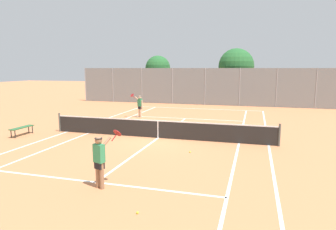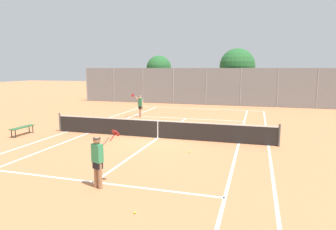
# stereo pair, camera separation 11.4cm
# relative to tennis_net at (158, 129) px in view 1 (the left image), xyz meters

# --- Properties ---
(ground_plane) EXTENTS (120.00, 120.00, 0.00)m
(ground_plane) POSITION_rel_tennis_net_xyz_m (0.00, 0.00, -0.51)
(ground_plane) COLOR #CC7A4C
(court_line_markings) EXTENTS (11.10, 23.90, 0.01)m
(court_line_markings) POSITION_rel_tennis_net_xyz_m (0.00, 0.00, -0.51)
(court_line_markings) COLOR white
(court_line_markings) RESTS_ON ground
(tennis_net) EXTENTS (12.00, 0.10, 1.07)m
(tennis_net) POSITION_rel_tennis_net_xyz_m (0.00, 0.00, 0.00)
(tennis_net) COLOR #474C47
(tennis_net) RESTS_ON ground
(player_near_side) EXTENTS (0.84, 0.69, 1.77)m
(player_near_side) POSITION_rel_tennis_net_xyz_m (0.37, -6.76, 0.42)
(player_near_side) COLOR #936B4C
(player_near_side) RESTS_ON ground
(player_far_left) EXTENTS (0.87, 0.67, 1.77)m
(player_far_left) POSITION_rel_tennis_net_xyz_m (-3.40, 6.06, 0.42)
(player_far_left) COLOR beige
(player_far_left) RESTS_ON ground
(loose_tennis_ball_0) EXTENTS (0.07, 0.07, 0.07)m
(loose_tennis_ball_0) POSITION_rel_tennis_net_xyz_m (2.18, -2.21, -0.48)
(loose_tennis_ball_0) COLOR #D1DB33
(loose_tennis_ball_0) RESTS_ON ground
(loose_tennis_ball_3) EXTENTS (0.07, 0.07, 0.07)m
(loose_tennis_ball_3) POSITION_rel_tennis_net_xyz_m (-2.18, 0.22, -0.48)
(loose_tennis_ball_3) COLOR #D1DB33
(loose_tennis_ball_3) RESTS_ON ground
(loose_tennis_ball_4) EXTENTS (0.07, 0.07, 0.07)m
(loose_tennis_ball_4) POSITION_rel_tennis_net_xyz_m (2.07, -7.98, -0.48)
(loose_tennis_ball_4) COLOR #D1DB33
(loose_tennis_ball_4) RESTS_ON ground
(courtside_bench) EXTENTS (0.36, 1.50, 0.47)m
(courtside_bench) POSITION_rel_tennis_net_xyz_m (-7.28, -1.47, -0.10)
(courtside_bench) COLOR #2D6638
(courtside_bench) RESTS_ON ground
(back_fence) EXTENTS (26.83, 0.08, 3.65)m
(back_fence) POSITION_rel_tennis_net_xyz_m (0.00, 14.98, 1.32)
(back_fence) COLOR gray
(back_fence) RESTS_ON ground
(tree_behind_left) EXTENTS (2.70, 2.70, 4.97)m
(tree_behind_left) POSITION_rel_tennis_net_xyz_m (-5.57, 16.76, 3.02)
(tree_behind_left) COLOR brown
(tree_behind_left) RESTS_ON ground
(tree_behind_right) EXTENTS (3.65, 3.65, 5.66)m
(tree_behind_right) POSITION_rel_tennis_net_xyz_m (2.82, 17.65, 3.19)
(tree_behind_right) COLOR brown
(tree_behind_right) RESTS_ON ground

